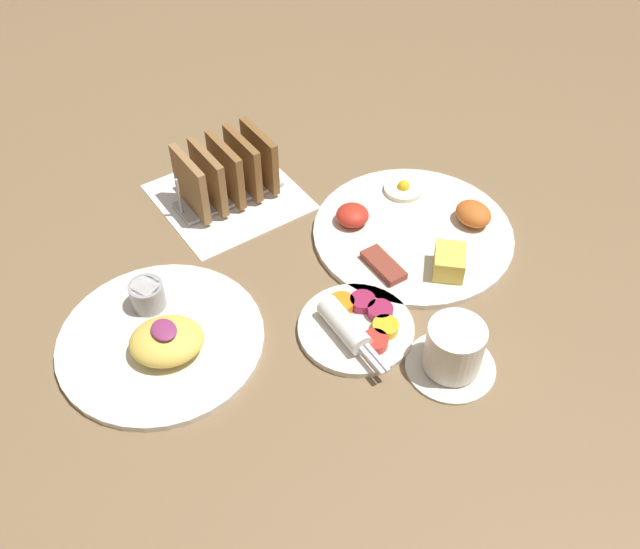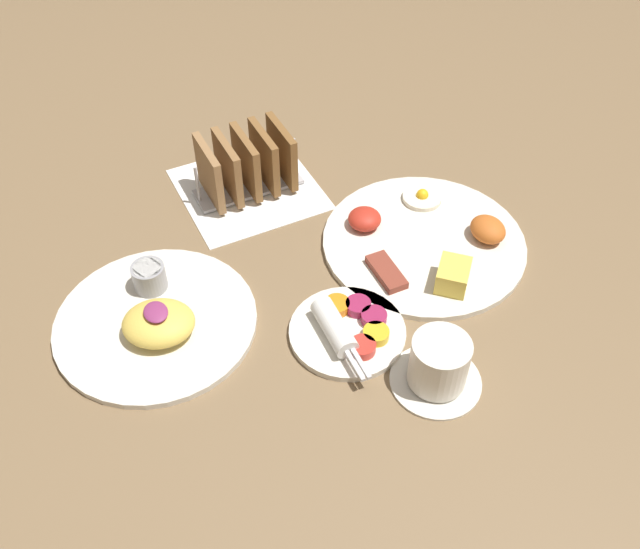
% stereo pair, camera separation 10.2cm
% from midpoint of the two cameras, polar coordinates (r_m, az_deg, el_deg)
% --- Properties ---
extents(ground_plane, '(3.00, 3.00, 0.00)m').
position_cam_midpoint_polar(ground_plane, '(1.06, 0.16, -0.15)').
color(ground_plane, brown).
extents(napkin_flat, '(0.22, 0.22, 0.00)m').
position_cam_midpoint_polar(napkin_flat, '(1.21, -3.32, 6.75)').
color(napkin_flat, white).
rests_on(napkin_flat, ground_plane).
extents(plate_breakfast, '(0.31, 0.31, 0.05)m').
position_cam_midpoint_polar(plate_breakfast, '(1.12, 11.09, 2.48)').
color(plate_breakfast, silver).
rests_on(plate_breakfast, ground_plane).
extents(plate_condiments, '(0.17, 0.16, 0.04)m').
position_cam_midpoint_polar(plate_condiments, '(0.98, 5.22, -4.55)').
color(plate_condiments, silver).
rests_on(plate_condiments, ground_plane).
extents(plate_foreground, '(0.28, 0.28, 0.06)m').
position_cam_midpoint_polar(plate_foreground, '(1.00, -10.17, -3.63)').
color(plate_foreground, silver).
rests_on(plate_foreground, ground_plane).
extents(toast_rack, '(0.10, 0.18, 0.10)m').
position_cam_midpoint_polar(toast_rack, '(1.18, -3.42, 8.64)').
color(toast_rack, '#B7B7BC').
rests_on(toast_rack, ground_plane).
extents(coffee_cup, '(0.12, 0.12, 0.08)m').
position_cam_midpoint_polar(coffee_cup, '(0.93, 12.61, -7.29)').
color(coffee_cup, silver).
rests_on(coffee_cup, ground_plane).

